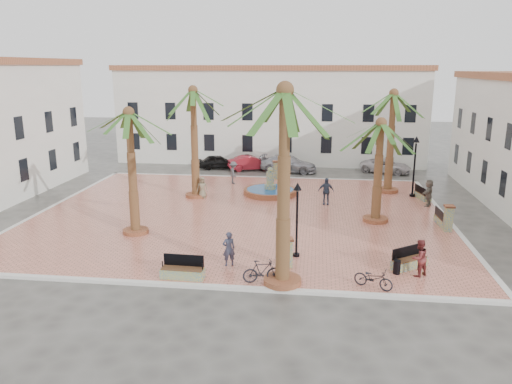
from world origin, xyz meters
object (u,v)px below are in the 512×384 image
cyclist_b (419,258)px  pedestrian_fountain_b (326,191)px  lamppost_e (415,156)px  car_black (219,162)px  palm_e (380,136)px  pedestrian_north (233,173)px  fountain (270,190)px  bench_se (409,262)px  bench_ne (422,195)px  bollard_e (448,218)px  palm_sw (129,127)px  bollard_n (276,170)px  litter_bin (397,267)px  lamppost_s (297,207)px  pedestrian_fountain_a (202,188)px  car_silver (288,164)px  car_white (386,166)px  palm_s (285,113)px  cyclist_a (229,249)px  bicycle_a (373,278)px  pedestrian_east (429,193)px  bench_e (442,220)px  bicycle_b (262,271)px  bench_s (183,272)px  car_red (251,163)px  palm_nw (193,102)px  palm_ne (393,105)px

cyclist_b → pedestrian_fountain_b: bearing=-107.1°
lamppost_e → car_black: lamppost_e is taller
palm_e → pedestrian_north: bearing=139.3°
fountain → pedestrian_north: size_ratio=2.19×
fountain → bench_se: bearing=-59.1°
bench_ne → bollard_e: bearing=166.9°
palm_sw → bollard_n: 17.27m
fountain → litter_bin: fountain is taller
fountain → lamppost_s: (2.51, -12.32, 2.30)m
pedestrian_fountain_a → car_silver: size_ratio=0.30×
car_black → car_white: car_black is taller
palm_s → cyclist_a: (-2.68, 1.71, -6.56)m
palm_s → pedestrian_fountain_b: palm_s is taller
litter_bin → car_white: 23.71m
bicycle_a → pedestrian_east: bearing=5.6°
palm_s → bench_e: bearing=46.8°
palm_s → car_silver: palm_s is taller
lamppost_s → bicycle_b: (-1.35, -3.30, -2.05)m
pedestrian_east → car_black: bearing=-100.9°
bench_s → cyclist_a: (1.80, 1.69, 0.55)m
bollard_n → car_black: 7.32m
pedestrian_fountain_a → bench_se: bearing=-51.6°
fountain → car_silver: bearing=84.8°
bollard_n → car_red: size_ratio=0.37×
litter_bin → pedestrian_north: 19.94m
car_red → palm_nw: bearing=145.1°
bench_e → car_silver: size_ratio=0.36×
palm_ne → car_silver: bearing=138.3°
palm_nw → bollard_n: size_ratio=5.14×
palm_e → car_silver: palm_e is taller
cyclist_b → palm_s: bearing=-21.5°
palm_ne → pedestrian_east: (2.21, -3.71, -5.57)m
palm_s → lamppost_s: bearing=82.1°
lamppost_s → bicycle_a: lamppost_s is taller
bollard_n → pedestrian_east: (11.00, -7.05, 0.12)m
palm_ne → lamppost_e: palm_ne is taller
palm_sw → litter_bin: palm_sw is taller
car_black → car_red: bearing=-114.3°
pedestrian_fountain_b → pedestrian_fountain_a: bearing=176.2°
palm_s → bollard_e: 13.87m
palm_sw → car_white: 26.05m
pedestrian_fountain_a → palm_nw: bearing=141.0°
palm_e → bicycle_a: bearing=-96.5°
palm_ne → bench_se: bearing=-93.5°
bench_e → car_red: size_ratio=0.45×
pedestrian_fountain_b → car_red: bearing=120.4°
car_red → bollard_e: bearing=-161.9°
palm_e → car_red: palm_e is taller
bench_e → lamppost_s: bearing=122.8°
palm_nw → lamppost_s: (7.80, -10.89, -4.22)m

